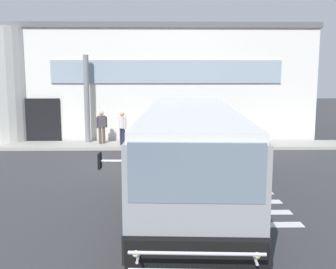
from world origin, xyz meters
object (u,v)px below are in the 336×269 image
Objects in this scene: safety_bollard_yellow at (205,142)px; passenger_by_doorway at (122,127)px; bus_main_foreground at (189,149)px; passenger_at_curb_edge at (151,126)px; passenger_near_column at (102,126)px; entry_support_column at (87,99)px.

passenger_by_doorway is at bearing 167.66° from safety_bollard_yellow.
passenger_at_curb_edge is (-1.40, 7.58, -0.26)m from bus_main_foreground.
bus_main_foreground reaches higher than passenger_by_doorway.
passenger_at_curb_edge is (2.50, -0.32, 0.00)m from passenger_near_column.
entry_support_column is 2.68× the size of passenger_near_column.
passenger_at_curb_edge is at bearing 159.07° from safety_bollard_yellow.
bus_main_foreground is 7.39× the size of passenger_near_column.
entry_support_column is 2.68× the size of passenger_at_curb_edge.
entry_support_column is 1.61m from passenger_near_column.
entry_support_column is 4.99× the size of safety_bollard_yellow.
entry_support_column is 2.68× the size of passenger_by_doorway.
passenger_by_doorway is at bearing -25.94° from entry_support_column.
passenger_at_curb_edge is 1.86× the size of safety_bollard_yellow.
passenger_near_column is at bearing 158.16° from passenger_by_doorway.
safety_bollard_yellow is at bearing -14.44° from passenger_near_column.
passenger_near_column is (0.80, -0.48, -1.32)m from entry_support_column.
passenger_by_doorway is (1.08, -0.43, 0.00)m from passenger_near_column.
bus_main_foreground is at bearing -60.70° from entry_support_column.
safety_bollard_yellow is (5.12, -1.32, -0.63)m from passenger_near_column.
passenger_at_curb_edge is at bearing -7.20° from passenger_near_column.
safety_bollard_yellow is (5.92, -1.80, -1.95)m from entry_support_column.
entry_support_column reaches higher than passenger_by_doorway.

